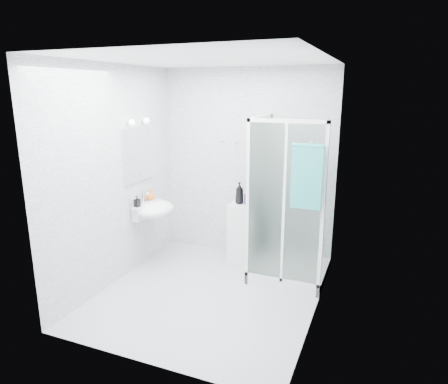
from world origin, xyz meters
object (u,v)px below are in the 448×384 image
at_px(wall_basin, 153,209).
at_px(soap_dispenser_orange, 150,195).
at_px(shampoo_bottle_a, 240,193).
at_px(soap_dispenser_black, 137,201).
at_px(shower_enclosure, 283,244).
at_px(hand_towel, 307,175).
at_px(shampoo_bottle_b, 249,196).
at_px(storage_cabinet, 242,233).

relative_size(wall_basin, soap_dispenser_orange, 3.61).
relative_size(shampoo_bottle_a, soap_dispenser_black, 2.05).
distance_m(wall_basin, shampoo_bottle_a, 1.15).
relative_size(shower_enclosure, hand_towel, 2.83).
xyz_separation_m(wall_basin, soap_dispenser_orange, (-0.12, 0.14, 0.14)).
bearing_deg(soap_dispenser_black, shampoo_bottle_b, 32.57).
bearing_deg(soap_dispenser_black, hand_towel, 2.42).
bearing_deg(wall_basin, storage_cabinet, 29.79).
height_order(storage_cabinet, soap_dispenser_orange, soap_dispenser_orange).
distance_m(shampoo_bottle_b, soap_dispenser_black, 1.46).
xyz_separation_m(shampoo_bottle_a, soap_dispenser_black, (-1.10, -0.76, -0.04)).
bearing_deg(storage_cabinet, shower_enclosure, -24.71).
bearing_deg(shower_enclosure, shampoo_bottle_b, 151.69).
height_order(wall_basin, shampoo_bottle_b, shampoo_bottle_b).
height_order(storage_cabinet, shampoo_bottle_b, shampoo_bottle_b).
distance_m(shampoo_bottle_a, shampoo_bottle_b, 0.13).
bearing_deg(hand_towel, shower_enclosure, 129.00).
height_order(wall_basin, storage_cabinet, wall_basin).
relative_size(shower_enclosure, shampoo_bottle_b, 9.37).
relative_size(shampoo_bottle_b, soap_dispenser_orange, 1.38).
height_order(shower_enclosure, hand_towel, shower_enclosure).
bearing_deg(shampoo_bottle_b, soap_dispenser_orange, -159.03).
xyz_separation_m(wall_basin, soap_dispenser_black, (-0.12, -0.17, 0.14)).
bearing_deg(shampoo_bottle_b, shampoo_bottle_a, -167.08).
relative_size(shower_enclosure, shampoo_bottle_a, 6.80).
distance_m(shower_enclosure, soap_dispenser_orange, 1.85).
bearing_deg(wall_basin, shower_enclosure, 10.81).
bearing_deg(wall_basin, soap_dispenser_orange, 131.40).
distance_m(storage_cabinet, shampoo_bottle_a, 0.56).
bearing_deg(wall_basin, hand_towel, -2.46).
xyz_separation_m(shower_enclosure, shampoo_bottle_b, (-0.55, 0.30, 0.48)).
bearing_deg(hand_towel, storage_cabinet, 144.80).
bearing_deg(wall_basin, shampoo_bottle_a, 30.74).
bearing_deg(shampoo_bottle_b, shower_enclosure, -28.31).
relative_size(shampoo_bottle_b, soap_dispenser_black, 1.49).
bearing_deg(shampoo_bottle_a, storage_cabinet, 5.35).
distance_m(storage_cabinet, soap_dispenser_black, 1.48).
relative_size(shower_enclosure, wall_basin, 3.57).
relative_size(hand_towel, soap_dispenser_orange, 4.57).
distance_m(shower_enclosure, hand_towel, 1.10).
distance_m(shampoo_bottle_b, soap_dispenser_orange, 1.32).
height_order(shower_enclosure, soap_dispenser_orange, shower_enclosure).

